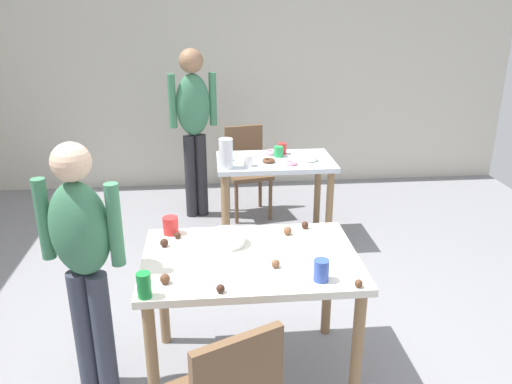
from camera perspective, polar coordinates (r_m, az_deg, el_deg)
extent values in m
plane|color=gray|center=(3.25, -0.33, -17.98)|extent=(6.40, 6.40, 0.00)
cube|color=beige|center=(5.78, -3.23, 13.39)|extent=(6.40, 0.10, 2.60)
cube|color=silver|center=(2.74, -0.61, -7.54)|extent=(1.14, 0.78, 0.04)
cylinder|color=olive|center=(2.69, -11.46, -18.32)|extent=(0.06, 0.06, 0.71)
cylinder|color=olive|center=(2.76, 11.17, -17.08)|extent=(0.06, 0.06, 0.71)
cylinder|color=olive|center=(3.23, -10.34, -10.93)|extent=(0.06, 0.06, 0.71)
cylinder|color=olive|center=(3.29, 7.98, -10.13)|extent=(0.06, 0.06, 0.71)
cube|color=silver|center=(4.37, 2.14, 3.39)|extent=(0.99, 0.60, 0.04)
cylinder|color=olive|center=(4.24, -3.33, -2.58)|extent=(0.06, 0.06, 0.71)
cylinder|color=olive|center=(4.36, 8.15, -2.13)|extent=(0.06, 0.06, 0.71)
cylinder|color=olive|center=(4.69, -3.56, -0.27)|extent=(0.06, 0.06, 0.71)
cylinder|color=olive|center=(4.79, 6.86, 0.08)|extent=(0.06, 0.06, 0.71)
cube|color=brown|center=(2.07, -1.99, -20.62)|extent=(0.36, 0.20, 0.42)
cube|color=brown|center=(5.00, -0.82, 2.02)|extent=(0.47, 0.47, 0.04)
cube|color=brown|center=(5.10, -1.39, 5.09)|extent=(0.38, 0.11, 0.42)
cylinder|color=brown|center=(4.97, 1.61, -0.87)|extent=(0.04, 0.04, 0.41)
cylinder|color=brown|center=(4.88, -2.18, -1.28)|extent=(0.04, 0.04, 0.41)
cylinder|color=brown|center=(5.27, 0.47, 0.43)|extent=(0.04, 0.04, 0.41)
cylinder|color=brown|center=(5.19, -3.13, 0.06)|extent=(0.04, 0.04, 0.41)
cylinder|color=#383D4C|center=(3.00, -18.61, -14.45)|extent=(0.11, 0.11, 0.71)
cylinder|color=#383D4C|center=(2.95, -16.67, -14.83)|extent=(0.11, 0.11, 0.71)
ellipsoid|color=#3D7A56|center=(2.68, -19.04, -3.93)|extent=(0.36, 0.28, 0.50)
sphere|color=beige|center=(2.56, -19.93, 3.16)|extent=(0.19, 0.19, 0.19)
cylinder|color=#3D7A56|center=(2.76, -22.57, -2.83)|extent=(0.09, 0.09, 0.43)
cylinder|color=#3D7A56|center=(2.58, -15.44, -3.58)|extent=(0.09, 0.09, 0.43)
cylinder|color=#28282D|center=(5.05, -6.08, 1.84)|extent=(0.11, 0.11, 0.82)
cylinder|color=#28282D|center=(5.03, -7.31, 1.72)|extent=(0.11, 0.11, 0.82)
ellipsoid|color=#3D7A56|center=(4.86, -7.04, 9.61)|extent=(0.35, 0.26, 0.58)
sphere|color=#997051|center=(4.80, -7.25, 14.31)|extent=(0.22, 0.22, 0.22)
cylinder|color=#3D7A56|center=(4.88, -4.83, 10.27)|extent=(0.08, 0.08, 0.49)
cylinder|color=#3D7A56|center=(4.82, -9.32, 9.94)|extent=(0.08, 0.08, 0.49)
cylinder|color=white|center=(2.85, -3.19, -5.17)|extent=(0.20, 0.20, 0.07)
cylinder|color=#198438|center=(2.41, -12.36, -10.11)|extent=(0.07, 0.07, 0.12)
cube|color=silver|center=(2.92, 7.38, -5.36)|extent=(0.17, 0.02, 0.01)
cylinder|color=#3351B2|center=(2.51, 7.28, -8.65)|extent=(0.08, 0.08, 0.11)
cylinder|color=red|center=(3.01, -9.50, -3.70)|extent=(0.09, 0.09, 0.10)
sphere|color=#3D2319|center=(2.87, -10.19, -5.57)|extent=(0.05, 0.05, 0.05)
sphere|color=brown|center=(2.52, -10.11, -9.51)|extent=(0.05, 0.05, 0.05)
sphere|color=#3D2319|center=(2.42, -3.98, -10.68)|extent=(0.04, 0.04, 0.04)
sphere|color=#3D2319|center=(3.06, 5.48, -3.68)|extent=(0.04, 0.04, 0.04)
sphere|color=#3D2319|center=(2.95, -8.74, -4.80)|extent=(0.04, 0.04, 0.04)
sphere|color=brown|center=(2.97, 3.53, -4.32)|extent=(0.05, 0.05, 0.05)
sphere|color=brown|center=(2.50, 11.35, -9.95)|extent=(0.04, 0.04, 0.04)
sphere|color=brown|center=(2.62, 2.19, -7.97)|extent=(0.04, 0.04, 0.04)
cylinder|color=white|center=(4.11, -3.37, 4.30)|extent=(0.11, 0.11, 0.24)
cylinder|color=white|center=(4.18, -0.88, 3.51)|extent=(0.08, 0.08, 0.09)
cylinder|color=green|center=(4.44, 2.53, 4.52)|extent=(0.08, 0.08, 0.09)
cylinder|color=red|center=(4.52, 2.95, 4.85)|extent=(0.07, 0.07, 0.10)
cylinder|color=green|center=(4.33, -3.54, 4.17)|extent=(0.08, 0.08, 0.10)
torus|color=white|center=(4.35, 6.02, 3.73)|extent=(0.13, 0.13, 0.04)
torus|color=brown|center=(4.28, 1.42, 3.52)|extent=(0.11, 0.11, 0.03)
torus|color=gold|center=(4.46, -3.52, 4.22)|extent=(0.11, 0.11, 0.03)
torus|color=pink|center=(4.23, 3.94, 3.24)|extent=(0.10, 0.10, 0.03)
torus|color=pink|center=(4.52, 1.74, 4.47)|extent=(0.12, 0.12, 0.04)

